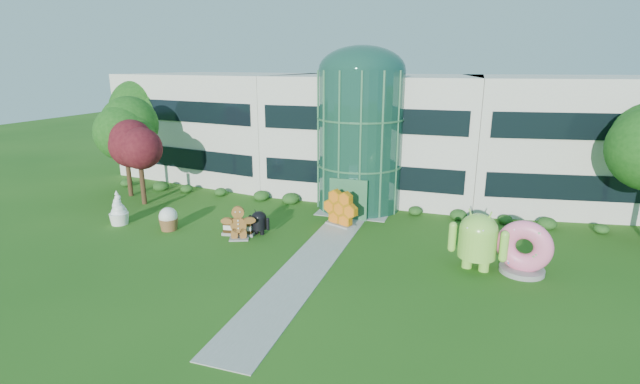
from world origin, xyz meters
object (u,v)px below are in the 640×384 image
(donut, at_px, (525,246))
(android_black, at_px, (259,221))
(gingerbread, at_px, (238,223))
(android_green, at_px, (478,237))

(donut, bearing_deg, android_black, -171.31)
(android_black, distance_m, gingerbread, 1.43)
(android_black, height_order, gingerbread, gingerbread)
(android_green, relative_size, donut, 1.23)
(android_green, bearing_deg, android_black, -172.63)
(gingerbread, bearing_deg, donut, -20.73)
(android_green, distance_m, donut, 2.29)
(android_green, relative_size, gingerbread, 1.53)
(android_black, bearing_deg, donut, 3.59)
(android_green, distance_m, android_black, 12.84)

